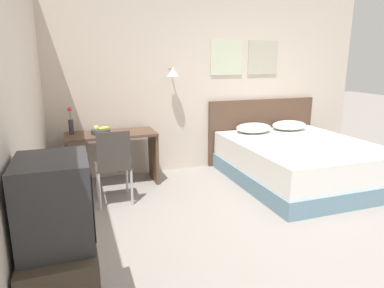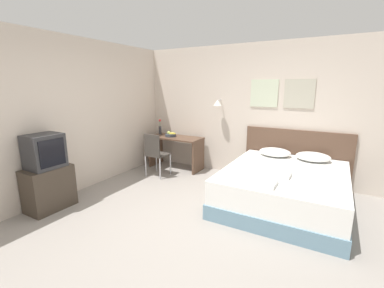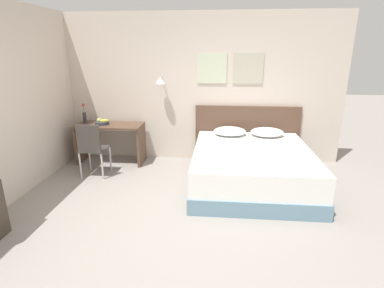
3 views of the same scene
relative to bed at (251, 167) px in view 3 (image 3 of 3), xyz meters
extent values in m
plane|color=gray|center=(-1.01, -1.41, -0.28)|extent=(24.00, 24.00, 0.00)
cube|color=beige|center=(-1.01, 1.13, 1.04)|extent=(5.38, 0.06, 2.65)
cube|color=beige|center=(-0.66, 1.09, 1.42)|extent=(0.52, 0.02, 0.52)
cube|color=#B7B29E|center=(-0.03, 1.09, 1.42)|extent=(0.52, 0.02, 0.52)
cylinder|color=#B2B2B7|center=(-1.56, 1.02, 1.27)|extent=(0.02, 0.16, 0.02)
cone|color=white|center=(-1.56, 0.93, 1.22)|extent=(0.17, 0.17, 0.12)
cube|color=#66899E|center=(0.00, 0.00, -0.17)|extent=(1.77, 2.07, 0.22)
cube|color=white|center=(0.00, 0.00, 0.11)|extent=(1.74, 2.03, 0.35)
cube|color=brown|center=(0.00, 1.07, 0.24)|extent=(1.89, 0.06, 1.04)
ellipsoid|color=white|center=(-0.32, 0.77, 0.36)|extent=(0.56, 0.44, 0.15)
ellipsoid|color=white|center=(0.32, 0.77, 0.36)|extent=(0.56, 0.44, 0.15)
cube|color=white|center=(-0.03, -0.31, 0.32)|extent=(0.30, 0.27, 0.06)
cube|color=white|center=(-0.12, -0.76, 0.32)|extent=(0.27, 0.29, 0.06)
cube|color=brown|center=(-2.49, 0.76, 0.42)|extent=(1.18, 0.55, 0.03)
cube|color=brown|center=(-3.06, 0.76, 0.06)|extent=(0.04, 0.50, 0.69)
cube|color=brown|center=(-1.92, 0.76, 0.06)|extent=(0.04, 0.50, 0.69)
cube|color=#3D3833|center=(-2.54, 0.15, 0.17)|extent=(0.41, 0.41, 0.02)
cube|color=#3D3833|center=(-2.54, -0.04, 0.40)|extent=(0.37, 0.03, 0.44)
cylinder|color=#B7B7BC|center=(-2.73, 0.33, -0.06)|extent=(0.03, 0.03, 0.44)
cylinder|color=#B7B7BC|center=(-2.36, 0.33, -0.06)|extent=(0.03, 0.03, 0.44)
cylinder|color=#B7B7BC|center=(-2.73, -0.03, -0.06)|extent=(0.03, 0.03, 0.44)
cylinder|color=#B7B7BC|center=(-2.36, -0.03, -0.06)|extent=(0.03, 0.03, 0.44)
cylinder|color=#333842|center=(-2.62, 0.74, 0.47)|extent=(0.25, 0.25, 0.05)
ellipsoid|color=yellow|center=(-2.57, 0.74, 0.51)|extent=(0.16, 0.11, 0.06)
sphere|color=#B2C156|center=(-2.67, 0.74, 0.52)|extent=(0.08, 0.08, 0.08)
cylinder|color=#333338|center=(-2.98, 0.84, 0.53)|extent=(0.06, 0.06, 0.19)
cylinder|color=#3D7538|center=(-2.98, 0.84, 0.70)|extent=(0.01, 0.01, 0.14)
sphere|color=#DB3838|center=(-2.98, 0.84, 0.77)|extent=(0.06, 0.06, 0.06)
camera|label=1|loc=(-2.93, -3.82, 1.40)|focal=32.00mm
camera|label=2|loc=(0.60, -3.97, 1.56)|focal=24.00mm
camera|label=3|loc=(-0.51, -4.35, 1.71)|focal=28.00mm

